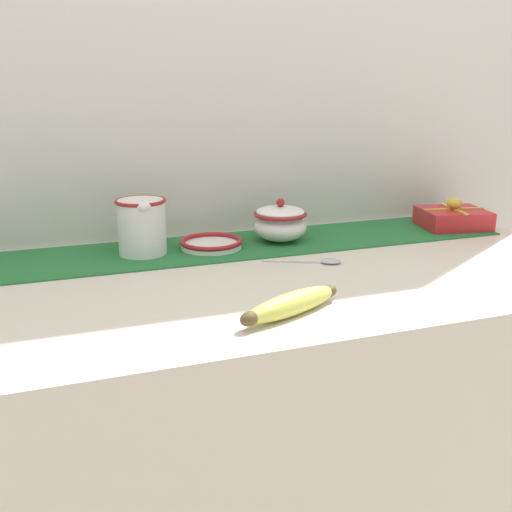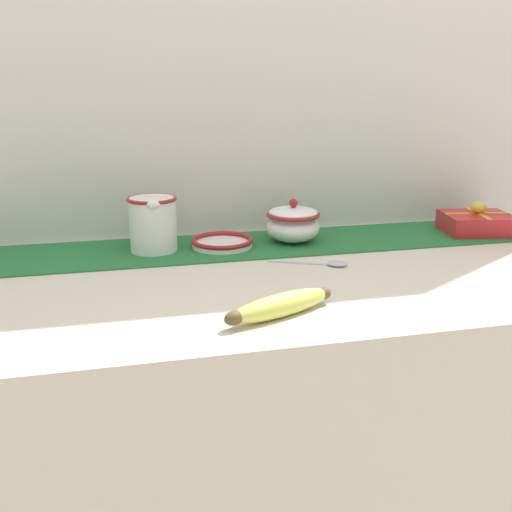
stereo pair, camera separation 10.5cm
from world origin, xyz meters
name	(u,v)px [view 1 (the left image)]	position (x,y,z in m)	size (l,w,h in m)	color
countertop	(254,473)	(0.00, 0.00, 0.46)	(1.46, 0.66, 0.92)	beige
back_wall	(205,116)	(0.00, 0.35, 1.20)	(2.26, 0.04, 2.40)	silver
table_runner	(224,247)	(0.00, 0.20, 0.92)	(1.35, 0.24, 0.00)	#236B33
cream_pitcher	(142,225)	(-0.18, 0.21, 0.98)	(0.11, 0.13, 0.12)	white
sugar_bowl	(280,223)	(0.14, 0.20, 0.96)	(0.12, 0.12, 0.10)	white
small_dish	(211,243)	(-0.03, 0.20, 0.93)	(0.14, 0.14, 0.02)	white
banana	(291,304)	(-0.01, -0.22, 0.94)	(0.20, 0.11, 0.04)	#CCD156
spoon	(327,261)	(0.16, 0.01, 0.92)	(0.16, 0.08, 0.01)	#B7B7BC
gift_box	(453,218)	(0.61, 0.18, 0.94)	(0.18, 0.16, 0.08)	red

